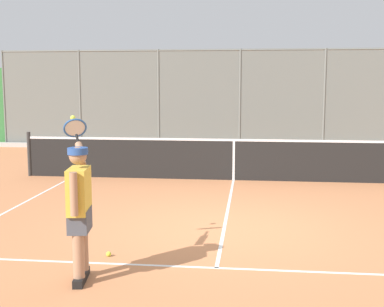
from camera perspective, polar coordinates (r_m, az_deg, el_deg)
name	(u,v)px	position (r m, az deg, el deg)	size (l,w,h in m)	color
ground_plane	(224,229)	(8.15, 3.54, -8.24)	(60.00, 60.00, 0.00)	#C67A4C
court_line_markings	(215,274)	(6.31, 2.58, -13.08)	(7.75, 10.58, 0.01)	white
fence_backdrop	(240,108)	(18.15, 5.32, 5.01)	(19.55, 1.37, 3.35)	slate
tennis_net	(234,159)	(12.03, 4.60, -0.61)	(9.96, 0.09, 1.07)	#2D2D2D
tennis_player	(79,205)	(6.00, -12.28, -5.50)	(0.60, 1.28, 1.83)	black
tennis_ball_near_net	(109,254)	(6.98, -9.14, -10.83)	(0.07, 0.07, 0.07)	#C1D138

